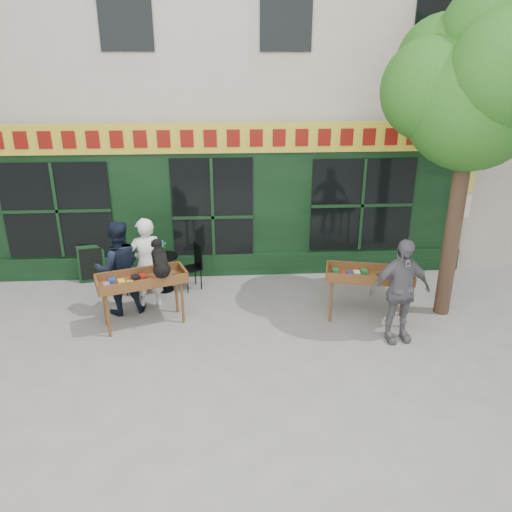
# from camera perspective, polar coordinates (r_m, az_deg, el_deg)

# --- Properties ---
(ground) EXTENTS (80.00, 80.00, 0.00)m
(ground) POSITION_cam_1_polar(r_m,az_deg,el_deg) (9.04, -4.89, -8.08)
(ground) COLOR slate
(ground) RESTS_ON ground
(building) EXTENTS (14.00, 7.26, 10.00)m
(building) POSITION_cam_1_polar(r_m,az_deg,el_deg) (13.86, -5.24, 23.53)
(building) COLOR beige
(building) RESTS_ON ground
(street_tree) EXTENTS (3.05, 2.90, 5.60)m
(street_tree) POSITION_cam_1_polar(r_m,az_deg,el_deg) (9.20, 23.84, 17.65)
(street_tree) COLOR #382619
(street_tree) RESTS_ON ground
(book_cart_center) EXTENTS (1.62, 1.07, 0.99)m
(book_cart_center) POSITION_cam_1_polar(r_m,az_deg,el_deg) (8.97, -12.92, -2.93)
(book_cart_center) COLOR brown
(book_cart_center) RESTS_ON ground
(dog) EXTENTS (0.52, 0.68, 0.60)m
(dog) POSITION_cam_1_polar(r_m,az_deg,el_deg) (8.69, -10.94, -0.22)
(dog) COLOR black
(dog) RESTS_ON book_cart_center
(woman) EXTENTS (0.76, 0.62, 1.79)m
(woman) POSITION_cam_1_polar(r_m,az_deg,el_deg) (9.53, -12.40, -0.92)
(woman) COLOR white
(woman) RESTS_ON ground
(book_cart_right) EXTENTS (1.60, 0.94, 0.99)m
(book_cart_right) POSITION_cam_1_polar(r_m,az_deg,el_deg) (9.15, 12.79, -2.41)
(book_cart_right) COLOR brown
(book_cart_right) RESTS_ON ground
(man_right) EXTENTS (1.10, 0.57, 1.80)m
(man_right) POSITION_cam_1_polar(r_m,az_deg,el_deg) (8.57, 16.13, -3.86)
(man_right) COLOR slate
(man_right) RESTS_ON ground
(bistro_table) EXTENTS (0.60, 0.60, 0.76)m
(bistro_table) POSITION_cam_1_polar(r_m,az_deg,el_deg) (10.33, -10.51, -1.11)
(bistro_table) COLOR black
(bistro_table) RESTS_ON ground
(bistro_chair_left) EXTENTS (0.46, 0.46, 0.95)m
(bistro_chair_left) POSITION_cam_1_polar(r_m,az_deg,el_deg) (10.36, -14.04, -1.26)
(bistro_chair_left) COLOR black
(bistro_chair_left) RESTS_ON ground
(bistro_chair_right) EXTENTS (0.49, 0.48, 0.95)m
(bistro_chair_right) POSITION_cam_1_polar(r_m,az_deg,el_deg) (10.35, -7.00, -0.77)
(bistro_chair_right) COLOR black
(bistro_chair_right) RESTS_ON ground
(potted_plant) EXTENTS (0.18, 0.13, 0.32)m
(potted_plant) POSITION_cam_1_polar(r_m,az_deg,el_deg) (10.19, -10.65, 0.87)
(potted_plant) COLOR gray
(potted_plant) RESTS_ON bistro_table
(man_left) EXTENTS (1.02, 0.89, 1.78)m
(man_left) POSITION_cam_1_polar(r_m,az_deg,el_deg) (9.49, -15.42, -1.33)
(man_left) COLOR black
(man_left) RESTS_ON ground
(chalkboard) EXTENTS (0.58, 0.28, 0.79)m
(chalkboard) POSITION_cam_1_polar(r_m,az_deg,el_deg) (11.21, -18.28, -0.85)
(chalkboard) COLOR black
(chalkboard) RESTS_ON ground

